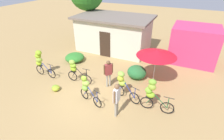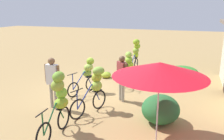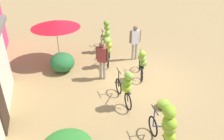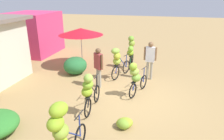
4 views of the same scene
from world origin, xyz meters
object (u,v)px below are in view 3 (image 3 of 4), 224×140
Objects in this scene: bicycle_leftmost at (167,127)px; bicycle_center_loaded at (142,61)px; bicycle_rightmost at (106,34)px; banana_pile_on_ground at (164,104)px; bicycle_near_pile at (126,86)px; person_bystander at (102,57)px; market_umbrella at (55,24)px; bicycle_by_shop at (108,48)px; person_vendor at (135,39)px.

bicycle_leftmost is 1.13× the size of bicycle_center_loaded.
bicycle_rightmost is (3.22, 0.71, 0.17)m from bicycle_center_loaded.
bicycle_leftmost is 2.61× the size of banana_pile_on_ground.
person_bystander is at bearing 9.15° from bicycle_near_pile.
person_bystander is (-2.29, -1.66, -0.87)m from market_umbrella.
bicycle_near_pile is 2.08m from bicycle_center_loaded.
bicycle_by_shop is at bearing -4.28° from bicycle_near_pile.
bicycle_rightmost is 2.61× the size of banana_pile_on_ground.
bicycle_center_loaded is at bearing 168.21° from person_vendor.
bicycle_rightmost is at bearing -12.07° from bicycle_by_shop.
person_vendor reaches higher than bicycle_rightmost.
person_vendor reaches higher than bicycle_by_shop.
bicycle_by_shop reaches higher than bicycle_near_pile.
bicycle_center_loaded is at bearing -167.57° from bicycle_rightmost.
person_bystander is at bearing 161.47° from bicycle_rightmost.
person_bystander is at bearing -144.11° from market_umbrella.
bicycle_center_loaded is 0.96× the size of bicycle_by_shop.
person_bystander reaches higher than banana_pile_on_ground.
bicycle_leftmost is 4.21m from bicycle_center_loaded.
bicycle_near_pile reaches higher than bicycle_center_loaded.
bicycle_center_loaded is 3.30m from bicycle_rightmost.
person_vendor is (4.00, -0.41, 0.96)m from banana_pile_on_ground.
bicycle_near_pile is (2.44, 0.27, -0.20)m from bicycle_leftmost.
person_vendor is at bearing -103.84° from market_umbrella.
market_umbrella is 1.39× the size of bicycle_near_pile.
bicycle_rightmost is (7.29, -0.32, -0.06)m from bicycle_leftmost.
person_bystander is (0.46, 1.63, 0.23)m from bicycle_center_loaded.
bicycle_center_loaded is at bearing -38.54° from bicycle_near_pile.
person_bystander reaches higher than bicycle_center_loaded.
bicycle_center_loaded is 1.90m from person_vendor.
bicycle_by_shop reaches higher than bicycle_center_loaded.
bicycle_rightmost reaches higher than banana_pile_on_ground.
person_vendor is at bearing -55.56° from person_bystander.
bicycle_rightmost reaches higher than person_bystander.
bicycle_center_loaded is at bearing -129.83° from market_umbrella.
bicycle_leftmost is 4.57m from person_bystander.
market_umbrella is 2.72m from bicycle_by_shop.
bicycle_leftmost reaches higher than bicycle_near_pile.
bicycle_near_pile is at bearing 154.13° from person_vendor.
bicycle_by_shop is at bearing 100.07° from person_vendor.
person_bystander reaches higher than bicycle_near_pile.
market_umbrella reaches higher than bicycle_center_loaded.
person_bystander is (2.62, 1.61, 0.91)m from banana_pile_on_ground.
market_umbrella is 1.51× the size of bicycle_center_loaded.
bicycle_near_pile is (-4.37, -1.99, -1.07)m from market_umbrella.
person_bystander is (-2.76, 0.93, 0.06)m from bicycle_rightmost.
bicycle_leftmost and bicycle_rightmost have the same top height.
bicycle_leftmost is at bearing 152.38° from banana_pile_on_ground.
market_umbrella is at bearing 18.37° from bicycle_leftmost.
bicycle_center_loaded is at bearing -105.56° from person_bystander.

